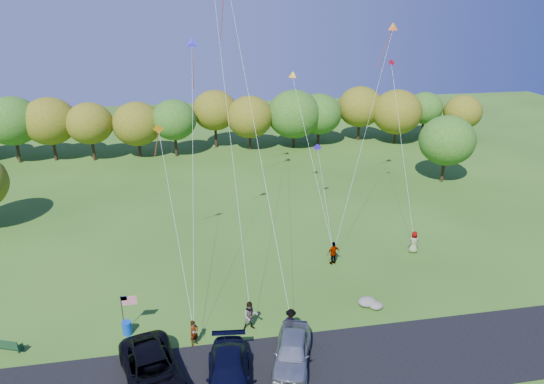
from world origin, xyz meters
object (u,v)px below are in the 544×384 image
Objects in this scene: flyer_a at (194,333)px; flyer_c at (291,322)px; flyer_e at (414,242)px; minivan_silver at (292,351)px; flyer_d at (333,253)px; minivan_dark at (152,371)px; minivan_navy at (229,375)px; flyer_b at (250,316)px; trash_barrel at (127,328)px; park_bench at (4,346)px.

flyer_c reaches higher than flyer_a.
minivan_silver is at bearing 57.56° from flyer_e.
minivan_dark is at bearing 22.67° from flyer_d.
minivan_navy is at bearing -144.17° from minivan_silver.
flyer_e is at bearing 14.66° from minivan_dark.
minivan_silver is at bearing -68.24° from flyer_a.
trash_barrel is at bearing 171.50° from flyer_b.
flyer_b is 1.10× the size of park_bench.
flyer_a is at bearing 37.27° from minivan_dark.
flyer_b reaches higher than park_bench.
park_bench is (-16.64, 1.12, -0.32)m from flyer_c.
flyer_b is 16.04m from flyer_e.
minivan_dark is 4.05m from minivan_navy.
flyer_e is at bearing 16.61° from trash_barrel.
minivan_silver is 2.58× the size of flyer_d.
park_bench is at bearing -174.82° from trash_barrel.
park_bench is (-10.81, 1.12, -0.29)m from flyer_a.
flyer_c is 9.11m from flyer_d.
minivan_silver is at bearing 112.75° from flyer_c.
flyer_d is 6.92m from flyer_e.
trash_barrel is at bearing 23.33° from flyer_c.
flyer_d reaches higher than flyer_e.
trash_barrel is at bearing 5.65° from flyer_d.
minivan_dark is 3.43× the size of park_bench.
park_bench is (-12.49, 4.94, -0.32)m from minivan_navy.
minivan_dark is 3.31× the size of flyer_e.
minivan_dark reaches higher than park_bench.
flyer_c is at bearing -42.03° from flyer_a.
minivan_dark is at bearing -170.44° from flyer_a.
flyer_b is at bearing 74.92° from minivan_navy.
minivan_navy reaches higher than trash_barrel.
flyer_d is 1.03× the size of flyer_e.
flyer_c reaches higher than minivan_navy.
minivan_dark is 1.25× the size of minivan_silver.
flyer_d is (5.00, 7.61, 0.08)m from flyer_c.
flyer_e is (17.73, 8.22, 0.08)m from flyer_a.
park_bench reaches higher than trash_barrel.
flyer_c is (2.36, -0.87, -0.11)m from flyer_b.
flyer_c is 14.46m from flyer_e.
flyer_e is at bearing -112.07° from flyer_c.
flyer_b is 2.24× the size of trash_barrel.
flyer_e reaches higher than flyer_c.
flyer_e reaches higher than park_bench.
flyer_c is (4.16, 3.82, -0.00)m from minivan_navy.
minivan_navy reaches higher than park_bench.
minivan_silver is (7.60, 0.21, -0.02)m from minivan_dark.
minivan_dark is 3.11× the size of flyer_b.
flyer_c is (8.09, 2.85, -0.04)m from minivan_dark.
trash_barrel is (6.78, 0.61, -0.11)m from park_bench.
flyer_b reaches higher than minivan_dark.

